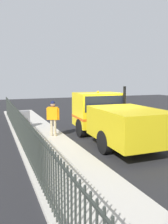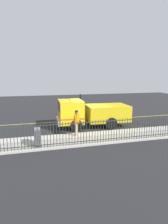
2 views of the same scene
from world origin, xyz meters
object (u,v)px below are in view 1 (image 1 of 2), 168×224
Objects in this scene: work_truck at (110,115)px; utility_cabinet at (22,119)px; worker_standing at (53,115)px; traffic_cone at (143,131)px.

work_truck reaches higher than utility_cabinet.
worker_standing reaches higher than traffic_cone.
utility_cabinet is at bearing 133.29° from work_truck.
utility_cabinet is (3.64, -4.22, -0.64)m from work_truck.
work_truck is at bearing -0.83° from traffic_cone.
worker_standing reaches higher than utility_cabinet.
work_truck is 5.99× the size of utility_cabinet.
work_truck reaches higher than traffic_cone.
work_truck is 9.25× the size of traffic_cone.
work_truck reaches higher than worker_standing.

